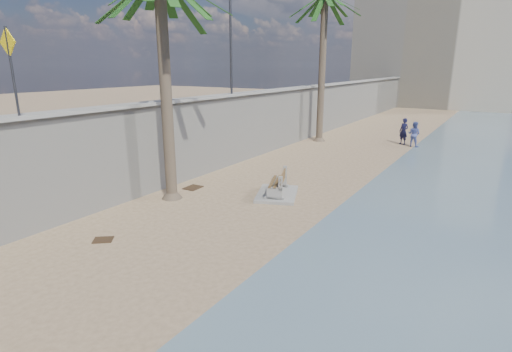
% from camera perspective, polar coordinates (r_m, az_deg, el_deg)
% --- Properties ---
extents(ground_plane, '(140.00, 140.00, 0.00)m').
position_cam_1_polar(ground_plane, '(9.57, -21.26, -17.14)').
color(ground_plane, '#967A5C').
extents(seawall, '(0.45, 70.00, 3.50)m').
position_cam_1_polar(seawall, '(27.49, 6.27, 8.71)').
color(seawall, gray).
rests_on(seawall, ground_plane).
extents(wall_cap, '(0.80, 70.00, 0.12)m').
position_cam_1_polar(wall_cap, '(27.34, 6.38, 12.45)').
color(wall_cap, gray).
rests_on(wall_cap, seawall).
extents(end_building, '(18.00, 12.00, 14.00)m').
position_cam_1_polar(end_building, '(57.24, 24.47, 16.27)').
color(end_building, '#B7AA93').
rests_on(end_building, ground_plane).
extents(bench_far, '(2.22, 2.61, 0.92)m').
position_cam_1_polar(bench_far, '(15.77, 3.04, -1.40)').
color(bench_far, gray).
rests_on(bench_far, ground_plane).
extents(pedestrian_sign, '(0.78, 0.07, 2.40)m').
position_cam_1_polar(pedestrian_sign, '(13.24, -31.67, 14.01)').
color(pedestrian_sign, '#2D2D33').
rests_on(pedestrian_sign, wall_cap).
extents(streetlight, '(0.28, 0.28, 5.12)m').
position_cam_1_polar(streetlight, '(20.42, -3.65, 20.17)').
color(streetlight, '#2D2D33').
rests_on(streetlight, wall_cap).
extents(person_a, '(0.84, 0.73, 1.95)m').
position_cam_1_polar(person_a, '(27.72, 20.37, 6.27)').
color(person_a, black).
rests_on(person_a, ground_plane).
extents(person_b, '(0.95, 0.80, 1.76)m').
position_cam_1_polar(person_b, '(27.15, 21.65, 5.76)').
color(person_b, '#4C589F').
rests_on(person_b, ground_plane).
extents(debris_c, '(0.63, 0.77, 0.03)m').
position_cam_1_polar(debris_c, '(17.03, -8.99, -1.64)').
color(debris_c, '#382616').
rests_on(debris_c, ground_plane).
extents(debris_d, '(0.71, 0.69, 0.03)m').
position_cam_1_polar(debris_d, '(12.78, -21.00, -8.51)').
color(debris_d, '#382616').
rests_on(debris_d, ground_plane).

